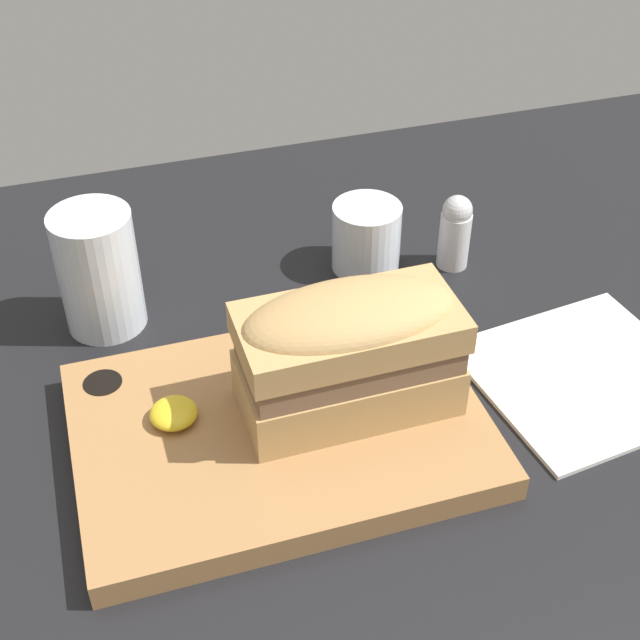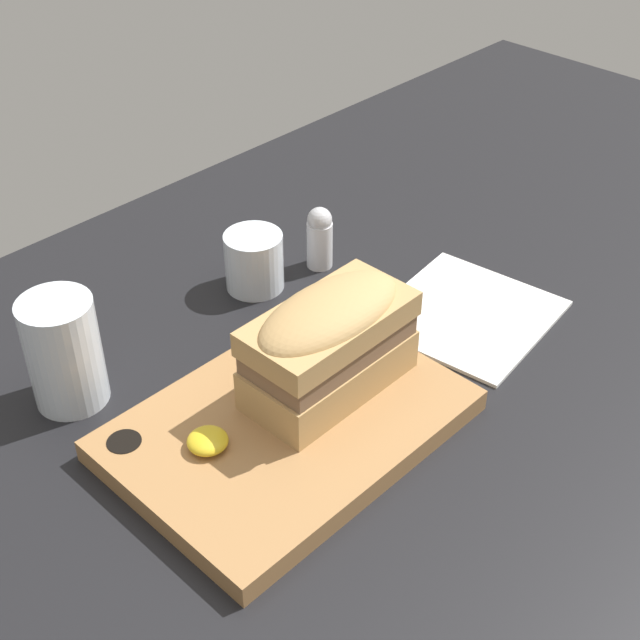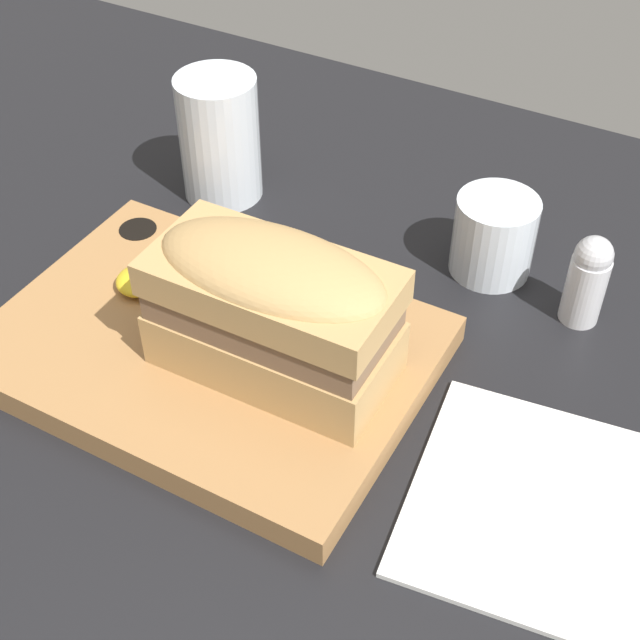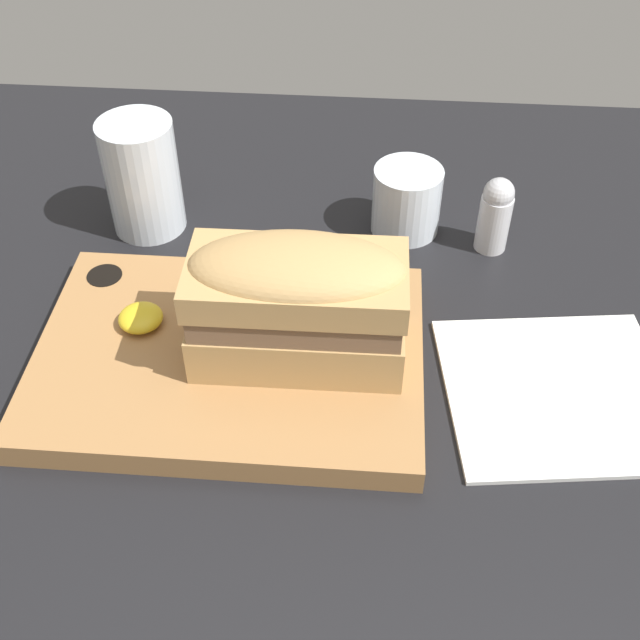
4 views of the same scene
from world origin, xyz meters
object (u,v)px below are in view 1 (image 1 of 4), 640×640
sandwich (346,348)px  serving_board (278,428)px  water_glass (100,278)px  wine_glass (366,239)px  salt_shaker (455,231)px  napkin (585,376)px

sandwich → serving_board: bearing=-178.9°
serving_board → water_glass: size_ratio=2.75×
serving_board → wine_glass: bearing=54.4°
water_glass → salt_shaker: (31.61, -0.89, -0.95)cm
napkin → wine_glass: bearing=120.5°
water_glass → salt_shaker: 31.64cm
napkin → sandwich: bearing=177.3°
sandwich → wine_glass: sandwich is taller
napkin → water_glass: bearing=152.5°
sandwich → water_glass: (-15.52, 17.48, -2.78)cm
sandwich → wine_glass: size_ratio=2.46×
serving_board → wine_glass: size_ratio=4.63×
serving_board → sandwich: sandwich is taller
serving_board → salt_shaker: bearing=38.2°
sandwich → water_glass: bearing=131.6°
wine_glass → salt_shaker: 8.09cm
water_glass → sandwich: bearing=-48.4°
salt_shaker → sandwich: bearing=-134.1°
water_glass → salt_shaker: size_ratio=1.48×
sandwich → napkin: sandwich is taller
salt_shaker → water_glass: bearing=178.4°
sandwich → wine_glass: 20.99cm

